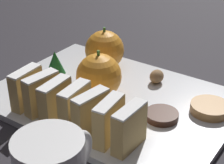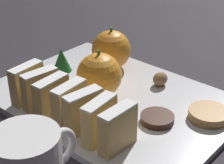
{
  "view_description": "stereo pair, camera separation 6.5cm",
  "coord_description": "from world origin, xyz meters",
  "px_view_note": "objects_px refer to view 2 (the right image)",
  "views": [
    {
      "loc": [
        -0.47,
        -0.32,
        0.35
      ],
      "look_at": [
        0.0,
        0.0,
        0.04
      ],
      "focal_mm": 60.0,
      "sensor_mm": 36.0,
      "label": 1
    },
    {
      "loc": [
        -0.43,
        -0.37,
        0.35
      ],
      "look_at": [
        0.0,
        0.0,
        0.04
      ],
      "focal_mm": 60.0,
      "sensor_mm": 36.0,
      "label": 2
    }
  ],
  "objects_px": {
    "orange_far": "(111,50)",
    "walnut": "(160,79)",
    "orange_near": "(99,75)",
    "chocolate_cookie": "(157,118)"
  },
  "relations": [
    {
      "from": "orange_near",
      "to": "orange_far",
      "type": "height_order",
      "value": "orange_near"
    },
    {
      "from": "orange_far",
      "to": "orange_near",
      "type": "bearing_deg",
      "value": -149.29
    },
    {
      "from": "orange_near",
      "to": "chocolate_cookie",
      "type": "relative_size",
      "value": 1.62
    },
    {
      "from": "orange_far",
      "to": "chocolate_cookie",
      "type": "distance_m",
      "value": 0.21
    },
    {
      "from": "orange_far",
      "to": "walnut",
      "type": "relative_size",
      "value": 2.81
    },
    {
      "from": "orange_near",
      "to": "chocolate_cookie",
      "type": "bearing_deg",
      "value": -89.75
    },
    {
      "from": "orange_far",
      "to": "walnut",
      "type": "xyz_separation_m",
      "value": [
        0.0,
        -0.12,
        -0.03
      ]
    },
    {
      "from": "orange_near",
      "to": "walnut",
      "type": "distance_m",
      "value": 0.12
    },
    {
      "from": "orange_near",
      "to": "orange_far",
      "type": "distance_m",
      "value": 0.11
    },
    {
      "from": "walnut",
      "to": "orange_near",
      "type": "bearing_deg",
      "value": 150.03
    }
  ]
}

